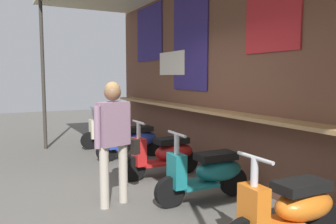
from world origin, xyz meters
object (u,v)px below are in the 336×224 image
Objects in this scene: scooter_cream at (114,131)px; scooter_teal at (208,172)px; scooter_orange at (292,209)px; shopper_with_handbag at (114,131)px; scooter_blue at (134,140)px; scooter_red at (165,154)px.

scooter_teal is at bearing 91.44° from scooter_cream.
scooter_orange is 2.28m from shopper_with_handbag.
scooter_cream and scooter_orange have the same top height.
scooter_cream is at bearing -89.01° from scooter_orange.
scooter_cream is at bearing -35.84° from shopper_with_handbag.
scooter_cream and scooter_blue have the same top height.
scooter_orange is (5.42, 0.00, 0.00)m from scooter_cream.
scooter_cream and scooter_red have the same top height.
scooter_red is (1.44, 0.00, 0.00)m from scooter_blue.
scooter_blue is at bearing 91.44° from scooter_cream.
scooter_cream is 1.00× the size of scooter_red.
scooter_blue is 1.00× the size of scooter_teal.
scooter_teal is 0.87× the size of shopper_with_handbag.
scooter_red and scooter_teal have the same top height.
shopper_with_handbag reaches higher than scooter_blue.
scooter_blue is 2.63m from shopper_with_handbag.
scooter_orange is (4.15, -0.00, 0.00)m from scooter_blue.
scooter_red is at bearing 89.61° from scooter_blue.
scooter_cream is 2.71m from scooter_red.
scooter_teal is (2.71, -0.00, 0.00)m from scooter_blue.
scooter_cream is 1.00× the size of scooter_teal.
scooter_red is at bearing -72.02° from shopper_with_handbag.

